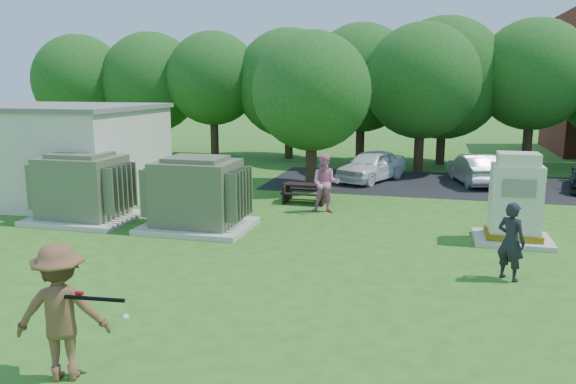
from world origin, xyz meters
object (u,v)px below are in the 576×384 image
(transformer_right, at_px, (197,195))
(person_by_generator, at_px, (511,241))
(transformer_left, at_px, (83,189))
(person_at_picnic, at_px, (326,183))
(car_white, at_px, (371,165))
(batter, at_px, (62,312))
(generator_cabinet, at_px, (515,204))
(picnic_table, at_px, (306,191))
(car_silver_a, at_px, (475,169))

(transformer_right, distance_m, person_by_generator, 8.42)
(transformer_left, height_order, person_at_picnic, transformer_left)
(transformer_left, height_order, car_white, transformer_left)
(batter, relative_size, person_at_picnic, 1.04)
(generator_cabinet, distance_m, picnic_table, 7.23)
(transformer_left, height_order, generator_cabinet, generator_cabinet)
(person_at_picnic, bearing_deg, picnic_table, 119.35)
(transformer_left, relative_size, person_at_picnic, 1.58)
(picnic_table, distance_m, person_at_picnic, 1.71)
(generator_cabinet, distance_m, person_at_picnic, 5.79)
(generator_cabinet, bearing_deg, batter, -128.37)
(transformer_right, distance_m, person_at_picnic, 4.28)
(transformer_right, height_order, generator_cabinet, generator_cabinet)
(generator_cabinet, xyz_separation_m, car_silver_a, (-0.43, 8.66, -0.41))
(batter, distance_m, person_by_generator, 8.83)
(transformer_right, xyz_separation_m, car_silver_a, (8.13, 9.44, -0.35))
(car_white, relative_size, car_silver_a, 1.02)
(transformer_right, relative_size, person_at_picnic, 1.58)
(person_by_generator, bearing_deg, person_at_picnic, -8.86)
(generator_cabinet, relative_size, car_silver_a, 0.63)
(generator_cabinet, bearing_deg, transformer_right, -174.76)
(transformer_right, height_order, picnic_table, transformer_right)
(picnic_table, bearing_deg, person_by_generator, -47.69)
(generator_cabinet, relative_size, person_at_picnic, 1.24)
(transformer_left, distance_m, car_white, 11.90)
(generator_cabinet, distance_m, person_by_generator, 3.09)
(transformer_left, height_order, transformer_right, same)
(batter, distance_m, car_white, 17.41)
(picnic_table, height_order, batter, batter)
(transformer_left, bearing_deg, transformer_right, 0.00)
(car_silver_a, bearing_deg, picnic_table, 27.74)
(person_by_generator, bearing_deg, picnic_table, -10.40)
(picnic_table, relative_size, person_by_generator, 0.91)
(batter, xyz_separation_m, person_by_generator, (6.60, 5.86, -0.15))
(transformer_right, xyz_separation_m, person_by_generator, (8.11, -2.27, -0.13))
(person_at_picnic, relative_size, car_white, 0.49)
(person_by_generator, xyz_separation_m, car_silver_a, (0.02, 11.71, -0.22))
(picnic_table, relative_size, car_silver_a, 0.41)
(transformer_right, relative_size, person_by_generator, 1.78)
(person_at_picnic, height_order, car_white, person_at_picnic)
(transformer_right, distance_m, batter, 8.26)
(person_at_picnic, bearing_deg, batter, -104.78)
(car_silver_a, bearing_deg, car_white, -9.28)
(batter, height_order, person_at_picnic, batter)
(transformer_right, height_order, car_silver_a, transformer_right)
(car_white, bearing_deg, car_silver_a, 28.38)
(person_by_generator, bearing_deg, transformer_right, 21.68)
(picnic_table, bearing_deg, transformer_left, -144.59)
(person_at_picnic, bearing_deg, generator_cabinet, -27.47)
(person_at_picnic, relative_size, car_silver_a, 0.50)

